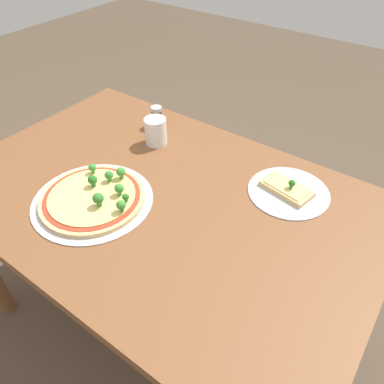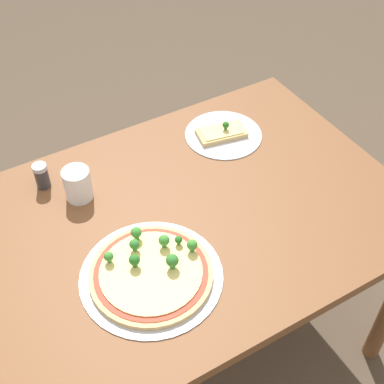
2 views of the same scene
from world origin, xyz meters
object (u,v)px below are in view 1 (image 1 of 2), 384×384
pizza_tray_whole (94,198)px  pizza_tray_slice (288,190)px  dining_table (161,213)px  condiment_shaker (157,116)px  drinking_cup (156,131)px

pizza_tray_whole → pizza_tray_slice: (-0.47, -0.40, -0.01)m
dining_table → pizza_tray_whole: size_ratio=3.65×
pizza_tray_whole → condiment_shaker: condiment_shaker is taller
dining_table → pizza_tray_slice: (-0.33, -0.25, 0.10)m
drinking_cup → dining_table: bearing=131.8°
dining_table → pizza_tray_slice: 0.42m
pizza_tray_slice → drinking_cup: (0.53, 0.03, 0.04)m
pizza_tray_slice → drinking_cup: size_ratio=2.55×
pizza_tray_whole → pizza_tray_slice: pizza_tray_whole is taller
dining_table → pizza_tray_slice: pizza_tray_slice is taller
condiment_shaker → pizza_tray_slice: bearing=173.4°
dining_table → condiment_shaker: condiment_shaker is taller
pizza_tray_whole → pizza_tray_slice: size_ratio=1.44×
dining_table → condiment_shaker: size_ratio=16.36×
pizza_tray_whole → condiment_shaker: (0.13, -0.46, 0.03)m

